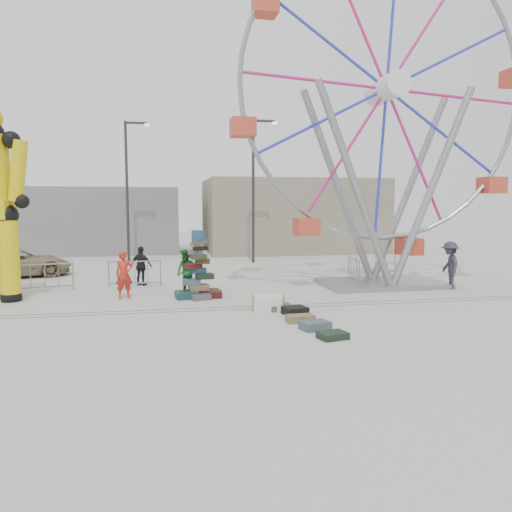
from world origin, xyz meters
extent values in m
plane|color=#9E9E99|center=(0.00, 0.00, 0.00)|extent=(90.00, 90.00, 0.00)
cube|color=#47443F|center=(0.00, 0.60, 0.00)|extent=(40.00, 0.04, 0.01)
cube|color=#47443F|center=(0.00, 1.00, 0.00)|extent=(40.00, 0.04, 0.01)
cube|color=gray|center=(7.00, 20.00, 2.50)|extent=(12.00, 8.00, 5.00)
cube|color=gray|center=(-6.00, 22.00, 2.20)|extent=(10.00, 8.00, 4.40)
cylinder|color=#2D2D30|center=(3.00, 13.00, 4.00)|extent=(0.16, 0.16, 8.00)
cube|color=#2D2D30|center=(3.60, 13.00, 7.90)|extent=(1.20, 0.15, 0.12)
cube|color=silver|center=(4.20, 13.00, 7.80)|extent=(0.25, 0.25, 0.12)
cylinder|color=#2D2D30|center=(-4.00, 15.00, 4.00)|extent=(0.16, 0.16, 8.00)
cube|color=#2D2D30|center=(-3.40, 15.00, 7.90)|extent=(1.20, 0.15, 0.12)
cube|color=silver|center=(-2.80, 15.00, 7.80)|extent=(0.25, 0.25, 0.12)
cube|color=#184249|center=(-1.24, 2.71, 0.13)|extent=(0.84, 0.63, 0.25)
cube|color=#491513|center=(-0.37, 2.77, 0.12)|extent=(0.76, 0.55, 0.23)
cube|color=#442A15|center=(-1.28, 3.19, 0.11)|extent=(0.78, 0.64, 0.21)
cube|color=#343A1D|center=(-0.41, 3.26, 0.12)|extent=(0.70, 0.49, 0.23)
cube|color=#55575C|center=(-0.78, 2.45, 0.10)|extent=(0.75, 0.59, 0.19)
cube|color=black|center=(-0.86, 3.42, 0.11)|extent=(0.65, 0.46, 0.21)
cube|color=olive|center=(-0.82, 2.88, 0.36)|extent=(0.75, 0.57, 0.21)
cube|color=#445661|center=(-1.06, 2.89, 0.56)|extent=(0.67, 0.50, 0.19)
cube|color=black|center=(-0.60, 2.88, 0.76)|extent=(0.67, 0.52, 0.19)
cube|color=#184249|center=(-0.83, 3.03, 0.94)|extent=(0.59, 0.40, 0.18)
cube|color=#491513|center=(-1.00, 2.97, 1.12)|extent=(0.66, 0.55, 0.18)
cube|color=#442A15|center=(-0.67, 2.94, 1.29)|extent=(0.56, 0.41, 0.18)
cube|color=#343A1D|center=(-0.81, 2.84, 1.46)|extent=(0.60, 0.46, 0.16)
cube|color=#55575C|center=(-0.92, 2.95, 1.61)|extent=(0.55, 0.41, 0.16)
cube|color=black|center=(-0.74, 2.89, 1.76)|extent=(0.55, 0.43, 0.14)
cube|color=olive|center=(-0.87, 2.93, 1.90)|extent=(0.47, 0.32, 0.14)
cube|color=#445661|center=(-0.78, 2.86, 2.02)|extent=(0.51, 0.39, 0.12)
cylinder|color=navy|center=(-0.82, 2.88, 2.24)|extent=(0.47, 0.47, 0.31)
sphere|color=black|center=(-7.17, 3.36, 0.14)|extent=(0.70, 0.70, 0.70)
cylinder|color=#DAC80B|center=(-7.17, 3.36, 1.47)|extent=(0.64, 0.64, 2.94)
sphere|color=black|center=(-7.17, 3.36, 2.94)|extent=(0.73, 0.73, 0.73)
sphere|color=black|center=(-6.91, 3.28, 5.42)|extent=(0.59, 0.59, 0.59)
cylinder|color=#DAC80B|center=(-6.73, 3.23, 4.41)|extent=(0.86, 0.67, 2.07)
sphere|color=black|center=(-6.64, 3.20, 3.40)|extent=(0.48, 0.48, 0.48)
cube|color=gray|center=(6.70, 4.11, 0.10)|extent=(4.95, 3.04, 0.20)
cylinder|color=gray|center=(5.16, 3.20, 3.90)|extent=(3.40, 0.37, 7.92)
cylinder|color=gray|center=(8.28, 3.27, 3.90)|extent=(3.40, 0.37, 7.92)
cylinder|color=gray|center=(5.12, 4.95, 3.90)|extent=(3.40, 0.37, 7.92)
cylinder|color=gray|center=(8.24, 5.03, 3.90)|extent=(3.40, 0.37, 7.92)
cylinder|color=white|center=(6.70, 4.11, 7.81)|extent=(1.02, 2.17, 0.98)
torus|color=gray|center=(6.70, 4.11, 7.81)|extent=(11.91, 0.47, 11.91)
cube|color=#BC3F28|center=(6.70, 4.11, 1.46)|extent=(0.90, 0.90, 0.68)
cube|color=silver|center=(1.15, 0.29, 0.23)|extent=(1.06, 0.72, 0.46)
cube|color=#343A1D|center=(1.38, 1.25, 0.10)|extent=(0.74, 0.66, 0.19)
cube|color=#55575C|center=(1.53, 0.28, 0.09)|extent=(0.82, 0.66, 0.18)
cube|color=black|center=(1.83, -0.43, 0.12)|extent=(0.79, 0.73, 0.24)
cube|color=olive|center=(1.72, -1.39, 0.10)|extent=(0.80, 0.47, 0.21)
cube|color=#445661|center=(1.88, -2.28, 0.11)|extent=(0.85, 0.69, 0.22)
cube|color=black|center=(2.03, -3.23, 0.09)|extent=(0.79, 0.66, 0.17)
imported|color=red|center=(-3.40, 3.20, 0.84)|extent=(0.70, 0.57, 1.68)
imported|color=#175E1F|center=(-1.22, 3.62, 0.83)|extent=(1.00, 1.02, 1.66)
imported|color=black|center=(-2.92, 5.96, 0.80)|extent=(1.01, 0.80, 1.61)
imported|color=#2B2A39|center=(8.95, 2.86, 0.93)|extent=(0.95, 1.33, 1.87)
imported|color=#8B7D59|center=(-8.57, 9.47, 0.64)|extent=(5.03, 3.39, 1.28)
camera|label=1|loc=(-2.05, -14.70, 3.31)|focal=35.00mm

